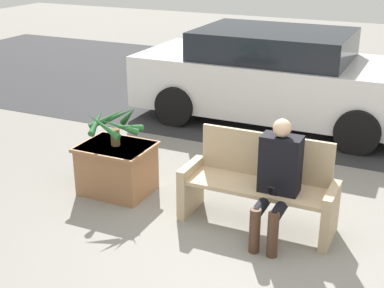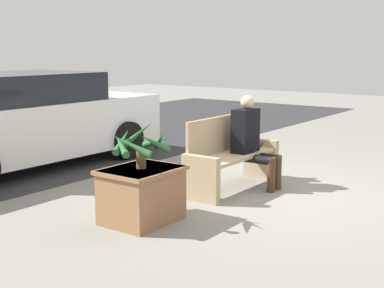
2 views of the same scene
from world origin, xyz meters
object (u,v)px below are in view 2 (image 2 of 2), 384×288
object	(u,v)px
person_seated	(251,138)
planter_box	(142,193)
potted_plant	(141,143)
parked_car	(20,121)
bench	(229,156)

from	to	relation	value
person_seated	planter_box	size ratio (longest dim) A/B	1.49
potted_plant	parked_car	bearing A→B (deg)	74.22
parked_car	potted_plant	bearing A→B (deg)	-105.78
person_seated	parked_car	bearing A→B (deg)	106.39
planter_box	parked_car	world-z (taller)	parked_car
person_seated	potted_plant	xyz separation A→B (m)	(-1.93, 0.20, 0.19)
bench	planter_box	bearing A→B (deg)	179.55
bench	planter_box	world-z (taller)	bench
person_seated	potted_plant	distance (m)	1.95
bench	planter_box	xyz separation A→B (m)	(-1.70, 0.01, -0.12)
person_seated	planter_box	xyz separation A→B (m)	(-1.93, 0.20, -0.34)
bench	potted_plant	xyz separation A→B (m)	(-1.70, 0.02, 0.42)
planter_box	potted_plant	xyz separation A→B (m)	(-0.00, 0.00, 0.53)
bench	person_seated	size ratio (longest dim) A/B	1.30
potted_plant	person_seated	bearing A→B (deg)	-6.02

